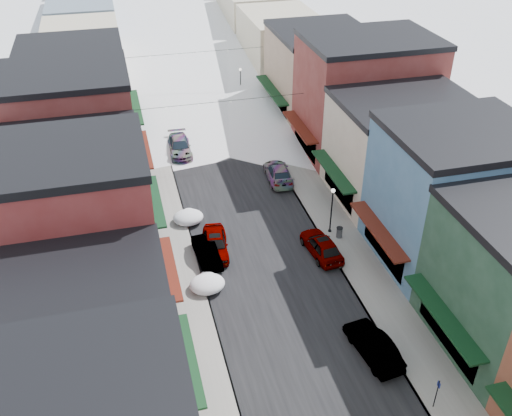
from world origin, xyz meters
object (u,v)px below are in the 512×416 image
car_dark_hatch (207,252)px  trash_can (339,232)px  car_silver_sedan (215,244)px  streetlamp_near (332,205)px  car_green_sedan (373,346)px

car_dark_hatch → trash_can: (10.66, 0.06, -0.09)m
car_silver_sedan → car_dark_hatch: (-0.80, -0.77, -0.11)m
streetlamp_near → car_silver_sedan: bearing=-178.8°
car_silver_sedan → trash_can: 9.89m
streetlamp_near → trash_can: bearing=-64.2°
car_green_sedan → car_silver_sedan: bearing=-67.6°
car_green_sedan → streetlamp_near: streetlamp_near is taller
car_silver_sedan → car_green_sedan: bearing=-52.6°
car_silver_sedan → car_dark_hatch: car_silver_sedan is taller
car_silver_sedan → car_green_sedan: (7.36, -12.65, -0.02)m
car_dark_hatch → car_green_sedan: size_ratio=0.89×
car_silver_sedan → trash_can: bearing=3.0°
trash_can → streetlamp_near: streetlamp_near is taller
car_green_sedan → car_dark_hatch: bearing=-63.3°
car_silver_sedan → trash_can: car_silver_sedan is taller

